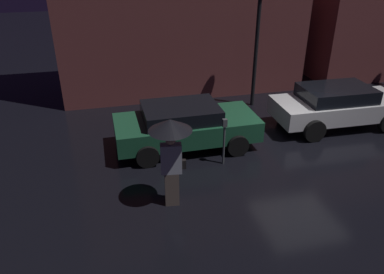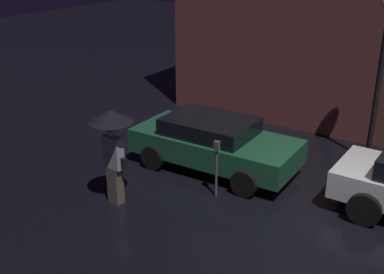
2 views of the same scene
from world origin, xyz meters
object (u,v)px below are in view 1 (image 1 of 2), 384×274
Objects in this scene: parked_car_green at (185,125)px; parking_meter at (224,137)px; parked_car_white at (338,105)px; street_lamp_near at (258,24)px; pedestrian_with_umbrella at (171,143)px.

parked_car_green is 3.09× the size of parking_meter.
parked_car_white is at bearing 18.50° from parking_meter.
street_lamp_near is (-2.03, 2.39, 2.29)m from parked_car_white.
parking_meter reaches higher than parked_car_green.
street_lamp_near is (3.22, 2.63, 2.32)m from parked_car_green.
pedestrian_with_umbrella is 1.60× the size of parking_meter.
street_lamp_near reaches higher than parking_meter.
street_lamp_near is at bearing 131.70° from parked_car_white.
pedestrian_with_umbrella is at bearing -109.48° from parked_car_green.
parked_car_green is at bearing -176.00° from parked_car_white.
parked_car_white is 2.00× the size of pedestrian_with_umbrella.
parking_meter is (1.73, 1.45, -0.79)m from pedestrian_with_umbrella.
street_lamp_near is (2.43, 3.88, 2.20)m from parking_meter.
parked_car_white is 6.91m from pedestrian_with_umbrella.
parking_meter is (0.80, -1.25, 0.12)m from parked_car_green.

